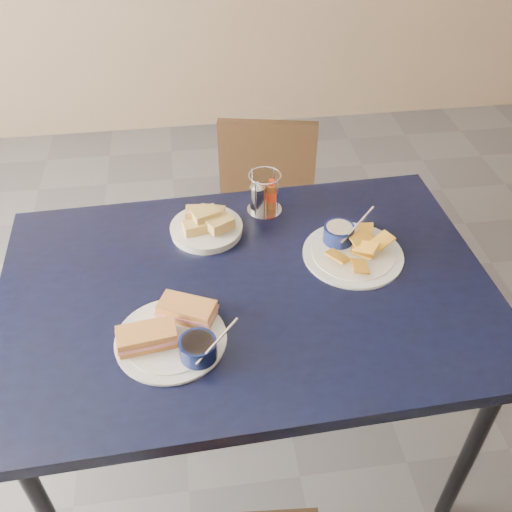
{
  "coord_description": "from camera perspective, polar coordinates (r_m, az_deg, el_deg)",
  "views": [
    {
      "loc": [
        -0.28,
        -0.93,
        1.83
      ],
      "look_at": [
        -0.12,
        0.22,
        0.82
      ],
      "focal_mm": 40.0,
      "sensor_mm": 36.0,
      "label": 1
    }
  ],
  "objects": [
    {
      "name": "sandwich_plate",
      "position": [
        1.42,
        -8.16,
        -7.66
      ],
      "size": [
        0.3,
        0.28,
        0.12
      ],
      "color": "white",
      "rests_on": "dining_table"
    },
    {
      "name": "chair_far",
      "position": [
        2.3,
        0.57,
        4.6
      ],
      "size": [
        0.45,
        0.44,
        0.81
      ],
      "color": "black",
      "rests_on": "ground"
    },
    {
      "name": "dining_table",
      "position": [
        1.59,
        -0.87,
        -4.53
      ],
      "size": [
        1.37,
        0.93,
        0.75
      ],
      "color": "black",
      "rests_on": "ground"
    },
    {
      "name": "condiment_caddy",
      "position": [
        1.78,
        0.71,
        6.05
      ],
      "size": [
        0.11,
        0.11,
        0.14
      ],
      "color": "silver",
      "rests_on": "dining_table"
    },
    {
      "name": "ground",
      "position": [
        2.07,
        4.42,
        -21.13
      ],
      "size": [
        6.0,
        6.0,
        0.0
      ],
      "primitive_type": "plane",
      "color": "#505055",
      "rests_on": "ground"
    },
    {
      "name": "plantain_plate",
      "position": [
        1.67,
        9.32,
        0.92
      ],
      "size": [
        0.29,
        0.29,
        0.12
      ],
      "color": "white",
      "rests_on": "dining_table"
    },
    {
      "name": "bread_basket",
      "position": [
        1.72,
        -4.97,
        3.1
      ],
      "size": [
        0.21,
        0.21,
        0.08
      ],
      "color": "white",
      "rests_on": "dining_table"
    }
  ]
}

